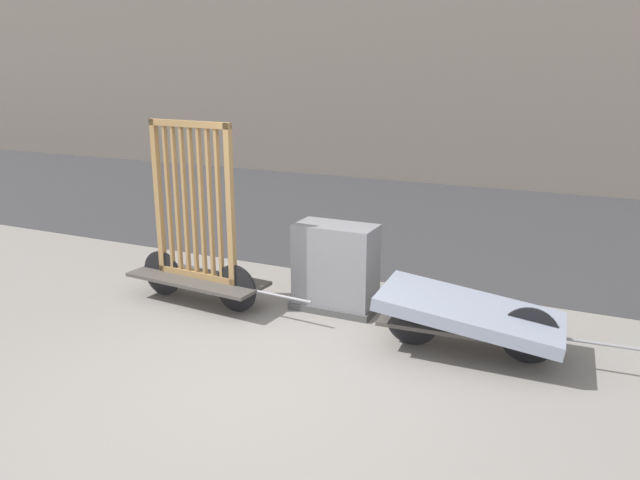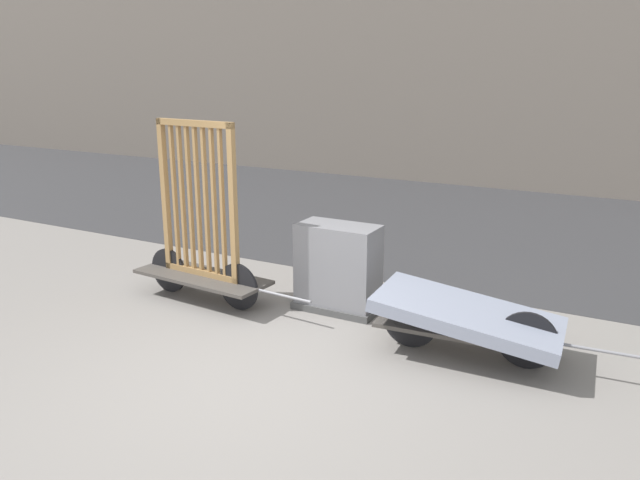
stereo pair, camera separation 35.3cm
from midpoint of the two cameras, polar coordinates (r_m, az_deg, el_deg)
The scene contains 5 objects.
ground_plane at distance 5.72m, azimuth -8.24°, elevation -12.99°, with size 60.00×60.00×0.00m, color gray.
road_strip at distance 11.56m, azimuth 10.28°, elevation 1.74°, with size 56.00×7.25×0.01m.
bike_cart_with_bedframe at distance 7.44m, azimuth -12.60°, elevation -0.53°, with size 2.43×0.73×2.14m.
bike_cart_with_mattress at distance 6.20m, azimuth 11.98°, elevation -6.73°, with size 2.46×1.02×0.62m.
utility_cabinet at distance 7.14m, azimuth 0.04°, elevation -2.83°, with size 0.98×0.53×1.01m.
Camera 1 is at (2.68, -4.23, 2.72)m, focal length 35.00 mm.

